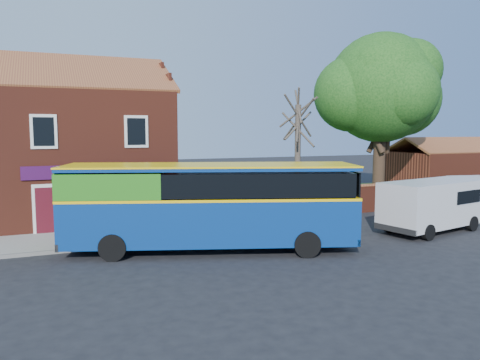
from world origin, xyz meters
name	(u,v)px	position (x,y,z in m)	size (l,w,h in m)	color
ground	(262,262)	(0.00, 0.00, 0.00)	(120.00, 120.00, 0.00)	black
pavement	(48,242)	(-7.00, 5.75, 0.06)	(18.00, 3.50, 0.12)	gray
kerb	(49,252)	(-7.00, 4.00, 0.07)	(18.00, 0.15, 0.14)	slate
grass_strip	(349,195)	(13.00, 13.00, 0.02)	(26.00, 12.00, 0.04)	#426B28
shop_building	(45,155)	(-7.02, 11.50, 3.41)	(12.30, 8.13, 10.50)	maroon
boundary_wall	(409,195)	(13.00, 7.00, 0.81)	(22.00, 0.38, 1.60)	maroon
outbuilding	(445,169)	(22.00, 13.00, 1.61)	(8.20, 5.06, 4.17)	maroon
bus	(201,202)	(-1.48, 2.33, 1.90)	(11.33, 6.18, 3.35)	navy
van_near	(432,203)	(9.37, 1.56, 1.31)	(5.66, 3.18, 2.34)	silver
large_tree	(380,92)	(13.69, 10.76, 7.20)	(9.02, 7.14, 11.00)	black
bare_tree	(298,151)	(6.68, 9.32, 3.44)	(2.52, 3.00, 6.71)	#4C4238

